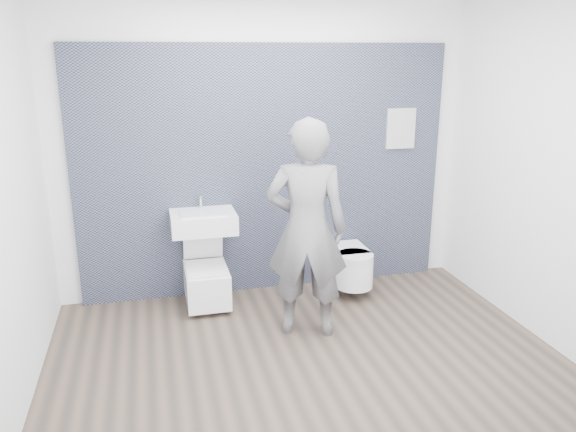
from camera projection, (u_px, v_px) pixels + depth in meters
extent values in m
plane|color=brown|center=(307.00, 359.00, 4.41)|extent=(4.00, 4.00, 0.00)
plane|color=white|center=(265.00, 151.00, 5.41)|extent=(4.00, 0.00, 4.00)
plane|color=white|center=(398.00, 257.00, 2.62)|extent=(4.00, 0.00, 4.00)
plane|color=white|center=(5.00, 203.00, 3.55)|extent=(0.00, 3.00, 3.00)
plane|color=white|center=(549.00, 171.00, 4.48)|extent=(0.00, 3.00, 3.00)
cube|color=black|center=(267.00, 286.00, 5.78)|extent=(3.60, 0.06, 2.40)
cube|color=white|center=(203.00, 222.00, 5.16)|extent=(0.59, 0.44, 0.18)
cube|color=silver|center=(203.00, 214.00, 5.12)|extent=(0.41, 0.30, 0.03)
cylinder|color=silver|center=(201.00, 201.00, 5.27)|extent=(0.02, 0.02, 0.15)
cylinder|color=silver|center=(201.00, 195.00, 5.20)|extent=(0.02, 0.10, 0.02)
cylinder|color=silver|center=(202.00, 231.00, 5.39)|extent=(0.04, 0.04, 0.12)
cube|color=white|center=(207.00, 285.00, 5.27)|extent=(0.39, 0.57, 0.33)
cylinder|color=silver|center=(206.00, 271.00, 5.19)|extent=(0.28, 0.28, 0.03)
cube|color=white|center=(206.00, 269.00, 5.18)|extent=(0.37, 0.46, 0.02)
cube|color=white|center=(203.00, 239.00, 5.33)|extent=(0.37, 0.12, 0.41)
cube|color=silver|center=(204.00, 286.00, 5.54)|extent=(0.10, 0.06, 0.08)
cube|color=white|center=(346.00, 263.00, 5.65)|extent=(0.37, 0.43, 0.31)
cylinder|color=white|center=(354.00, 271.00, 5.45)|extent=(0.37, 0.37, 0.31)
cube|color=white|center=(348.00, 248.00, 5.57)|extent=(0.35, 0.41, 0.03)
cylinder|color=white|center=(355.00, 255.00, 5.38)|extent=(0.35, 0.35, 0.03)
cube|color=silver|center=(340.00, 267.00, 5.86)|extent=(0.10, 0.06, 0.08)
cube|color=white|center=(392.00, 275.00, 6.06)|extent=(0.30, 0.03, 0.40)
imported|color=slate|center=(307.00, 229.00, 4.60)|extent=(0.77, 0.62, 1.84)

